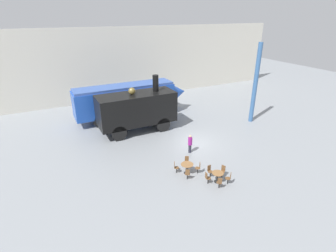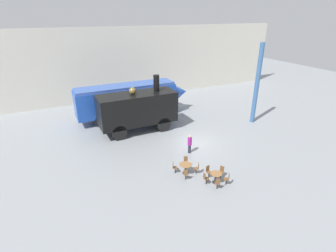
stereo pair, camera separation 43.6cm
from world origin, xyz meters
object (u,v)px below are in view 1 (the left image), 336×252
(cafe_table_mid, at_px, (218,175))
(cafe_chair_0, at_px, (176,167))
(steam_locomotive, at_px, (137,108))
(cafe_table_near, at_px, (187,166))
(streamlined_locomotive, at_px, (132,98))
(visitor_person, at_px, (190,143))

(cafe_table_mid, relative_size, cafe_chair_0, 0.90)
(steam_locomotive, relative_size, cafe_table_near, 8.16)
(cafe_table_near, bearing_deg, steam_locomotive, 93.77)
(streamlined_locomotive, relative_size, cafe_chair_0, 14.37)
(steam_locomotive, distance_m, cafe_table_near, 8.61)
(streamlined_locomotive, distance_m, steam_locomotive, 3.80)
(steam_locomotive, bearing_deg, cafe_table_mid, -79.75)
(streamlined_locomotive, relative_size, cafe_table_mid, 15.98)
(steam_locomotive, xyz_separation_m, cafe_table_near, (0.55, -8.42, -1.73))
(cafe_table_mid, bearing_deg, visitor_person, 84.20)
(steam_locomotive, height_order, cafe_table_mid, steam_locomotive)
(cafe_chair_0, distance_m, visitor_person, 3.24)
(steam_locomotive, bearing_deg, cafe_table_near, -86.23)
(cafe_table_near, bearing_deg, cafe_table_mid, -54.62)
(cafe_table_mid, xyz_separation_m, visitor_person, (0.44, 4.32, 0.30))
(streamlined_locomotive, distance_m, cafe_chair_0, 11.89)
(steam_locomotive, height_order, visitor_person, steam_locomotive)
(cafe_table_near, bearing_deg, visitor_person, 55.08)
(cafe_table_mid, bearing_deg, cafe_chair_0, 132.17)
(steam_locomotive, bearing_deg, cafe_chair_0, -91.14)
(cafe_chair_0, xyz_separation_m, visitor_person, (2.45, 2.10, 0.34))
(cafe_table_mid, bearing_deg, streamlined_locomotive, 94.02)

